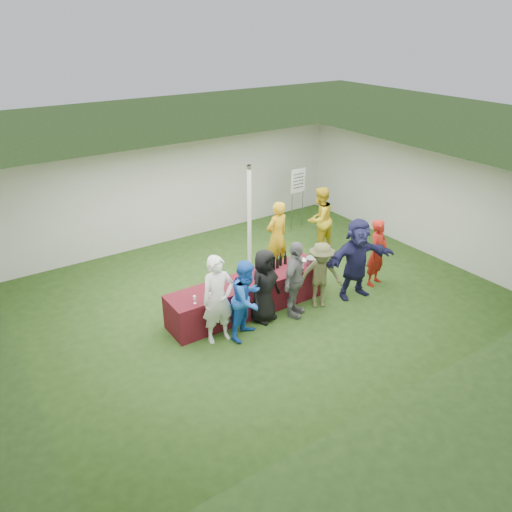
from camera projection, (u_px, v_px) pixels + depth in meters
ground at (260, 296)px, 11.37m from camera, size 60.00×60.00×0.00m
tent at (249, 220)px, 11.92m from camera, size 10.00×10.00×10.00m
serving_table at (248, 295)px, 10.67m from camera, size 3.60×0.80×0.75m
wine_bottles at (271, 264)px, 10.90m from camera, size 0.84×0.15×0.32m
wine_glasses at (230, 288)px, 9.97m from camera, size 2.73×0.14×0.16m
water_bottle at (246, 274)px, 10.52m from camera, size 0.07×0.07×0.23m
bar_towel at (302, 261)px, 11.28m from camera, size 0.25×0.18×0.03m
dump_bucket at (312, 261)px, 11.08m from camera, size 0.27×0.27×0.18m
wine_list_sign at (298, 185)px, 14.49m from camera, size 0.50×0.03×1.80m
staff_pourer at (277, 236)px, 12.21m from camera, size 0.70×0.51×1.78m
staff_back at (319, 219)px, 13.25m from camera, size 0.98×0.83×1.76m
customer_0 at (218, 300)px, 9.47m from camera, size 0.70×0.50×1.80m
customer_1 at (247, 299)px, 9.64m from camera, size 0.99×0.91×1.64m
customer_2 at (264, 286)px, 10.16m from camera, size 0.89×0.70×1.59m
customer_3 at (295, 280)px, 10.30m from camera, size 1.06×0.89×1.69m
customer_4 at (320, 275)px, 10.67m from camera, size 1.12×0.95×1.51m
customer_5 at (356, 259)px, 11.00m from camera, size 1.79×0.82×1.86m
customer_6 at (377, 253)px, 11.56m from camera, size 0.68×0.54×1.62m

